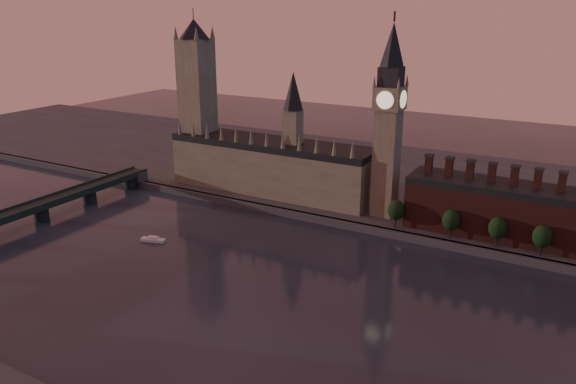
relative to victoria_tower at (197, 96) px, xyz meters
name	(u,v)px	position (x,y,z in m)	size (l,w,h in m)	color
ground	(263,303)	(120.00, -115.00, -59.09)	(900.00, 900.00, 0.00)	black
north_bank	(405,183)	(120.00, 63.04, -57.09)	(900.00, 182.00, 4.00)	#45464A
palace_of_westminster	(272,164)	(55.59, -0.09, -37.46)	(130.00, 30.30, 74.00)	gray
victoria_tower	(197,96)	(0.00, 0.00, 0.00)	(24.00, 24.00, 108.00)	gray
big_ben	(389,120)	(130.00, -5.00, -2.26)	(15.00, 15.00, 107.00)	gray
chimney_block	(521,212)	(200.00, -5.00, -41.27)	(110.00, 25.00, 37.00)	#4B211C
embankment_tree_0	(396,210)	(142.11, -20.39, -45.62)	(8.60, 8.60, 14.88)	black
embankment_tree_1	(451,220)	(170.33, -20.45, -45.62)	(8.60, 8.60, 14.88)	black
embankment_tree_2	(498,228)	(192.16, -20.22, -45.62)	(8.60, 8.60, 14.88)	black
embankment_tree_3	(542,236)	(211.77, -20.84, -45.62)	(8.60, 8.60, 14.88)	black
westminster_bridge	(8,219)	(-35.00, -117.70, -51.65)	(14.00, 200.00, 11.55)	#1B2A25
river_boat	(153,239)	(38.52, -89.40, -58.13)	(13.02, 6.89, 2.50)	silver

